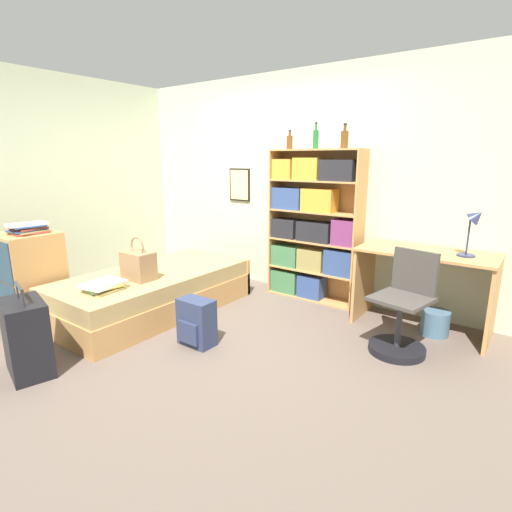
# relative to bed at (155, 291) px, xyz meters

# --- Properties ---
(ground_plane) EXTENTS (14.00, 14.00, 0.00)m
(ground_plane) POSITION_rel_bed_xyz_m (0.69, -0.02, -0.21)
(ground_plane) COLOR #66564C
(wall_back) EXTENTS (10.00, 0.09, 2.60)m
(wall_back) POSITION_rel_bed_xyz_m (0.69, 1.56, 1.09)
(wall_back) COLOR beige
(wall_back) RESTS_ON ground_plane
(wall_left) EXTENTS (0.06, 10.00, 2.60)m
(wall_left) POSITION_rel_bed_xyz_m (-1.58, -0.02, 1.09)
(wall_left) COLOR beige
(wall_left) RESTS_ON ground_plane
(bed) EXTENTS (1.03, 2.09, 0.43)m
(bed) POSITION_rel_bed_xyz_m (0.00, 0.00, 0.00)
(bed) COLOR tan
(bed) RESTS_ON ground_plane
(handbag) EXTENTS (0.32, 0.22, 0.43)m
(handbag) POSITION_rel_bed_xyz_m (0.09, -0.25, 0.36)
(handbag) COLOR #93704C
(handbag) RESTS_ON bed
(book_stack_on_bed) EXTENTS (0.32, 0.39, 0.08)m
(book_stack_on_bed) POSITION_rel_bed_xyz_m (0.12, -0.67, 0.26)
(book_stack_on_bed) COLOR #99894C
(book_stack_on_bed) RESTS_ON bed
(suitcase) EXTENTS (0.51, 0.38, 0.71)m
(suitcase) POSITION_rel_bed_xyz_m (0.25, -1.43, 0.08)
(suitcase) COLOR black
(suitcase) RESTS_ON ground_plane
(dresser) EXTENTS (0.55, 0.55, 0.89)m
(dresser) POSITION_rel_bed_xyz_m (-0.86, -0.87, 0.23)
(dresser) COLOR tan
(dresser) RESTS_ON ground_plane
(magazine_pile_on_dresser) EXTENTS (0.31, 0.37, 0.10)m
(magazine_pile_on_dresser) POSITION_rel_bed_xyz_m (-0.81, -0.85, 0.73)
(magazine_pile_on_dresser) COLOR #B2382D
(magazine_pile_on_dresser) RESTS_ON dresser
(bookcase) EXTENTS (1.08, 0.29, 1.71)m
(bookcase) POSITION_rel_bed_xyz_m (1.15, 1.36, 0.62)
(bookcase) COLOR tan
(bookcase) RESTS_ON ground_plane
(bottle_green) EXTENTS (0.07, 0.07, 0.21)m
(bottle_green) POSITION_rel_bed_xyz_m (0.85, 1.33, 1.58)
(bottle_green) COLOR brown
(bottle_green) RESTS_ON bookcase
(bottle_brown) EXTENTS (0.06, 0.06, 0.28)m
(bottle_brown) POSITION_rel_bed_xyz_m (1.17, 1.35, 1.60)
(bottle_brown) COLOR #1E6B2D
(bottle_brown) RESTS_ON bookcase
(bottle_clear) EXTENTS (0.08, 0.08, 0.25)m
(bottle_clear) POSITION_rel_bed_xyz_m (1.51, 1.33, 1.59)
(bottle_clear) COLOR brown
(bottle_clear) RESTS_ON bookcase
(desk) EXTENTS (1.21, 0.59, 0.77)m
(desk) POSITION_rel_bed_xyz_m (2.45, 1.21, 0.32)
(desk) COLOR tan
(desk) RESTS_ON ground_plane
(desk_lamp) EXTENTS (0.20, 0.15, 0.44)m
(desk_lamp) POSITION_rel_bed_xyz_m (2.81, 1.21, 0.85)
(desk_lamp) COLOR navy
(desk_lamp) RESTS_ON desk
(desk_chair) EXTENTS (0.50, 0.50, 0.87)m
(desk_chair) POSITION_rel_bed_xyz_m (2.44, 0.63, 0.07)
(desk_chair) COLOR black
(desk_chair) RESTS_ON ground_plane
(backpack) EXTENTS (0.32, 0.22, 0.42)m
(backpack) POSITION_rel_bed_xyz_m (0.95, -0.32, -0.01)
(backpack) COLOR #2D3856
(backpack) RESTS_ON ground_plane
(waste_bin) EXTENTS (0.25, 0.25, 0.23)m
(waste_bin) POSITION_rel_bed_xyz_m (2.60, 1.15, -0.10)
(waste_bin) COLOR slate
(waste_bin) RESTS_ON ground_plane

